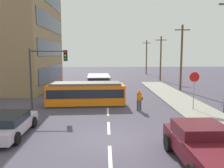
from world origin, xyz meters
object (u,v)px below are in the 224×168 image
stop_sign (194,83)px  parked_sedan_near (8,124)px  pickup_truck_parked (204,146)px  utility_pole_mid (181,57)px  utility_pole_distant (146,57)px  utility_pole_far (161,58)px  city_bus (99,82)px  streetcar_tram (86,93)px  traffic_light_mast (46,67)px  pedestrian_crossing (139,99)px

stop_sign → parked_sedan_near: bearing=-156.3°
pickup_truck_parked → utility_pole_mid: utility_pole_mid is taller
parked_sedan_near → utility_pole_distant: utility_pole_distant is taller
utility_pole_distant → utility_pole_mid: bearing=-89.5°
utility_pole_far → utility_pole_distant: bearing=90.9°
city_bus → parked_sedan_near: bearing=-106.6°
parked_sedan_near → utility_pole_far: size_ratio=0.63×
streetcar_tram → traffic_light_mast: 4.11m
parked_sedan_near → stop_sign: stop_sign is taller
pickup_truck_parked → traffic_light_mast: size_ratio=1.04×
parked_sedan_near → utility_pole_distant: 41.35m
pedestrian_crossing → utility_pole_far: (6.53, 20.90, 2.86)m
streetcar_tram → utility_pole_mid: size_ratio=0.85×
traffic_light_mast → utility_pole_mid: size_ratio=0.62×
parked_sedan_near → traffic_light_mast: (0.56, 6.14, 2.77)m
pickup_truck_parked → traffic_light_mast: bearing=130.9°
city_bus → utility_pole_far: bearing=48.9°
traffic_light_mast → utility_pole_far: bearing=55.6°
utility_pole_mid → pickup_truck_parked: bearing=-105.2°
stop_sign → utility_pole_far: size_ratio=0.40×
city_bus → utility_pole_far: 15.34m
pickup_truck_parked → parked_sedan_near: pickup_truck_parked is taller
utility_pole_mid → utility_pole_far: size_ratio=1.08×
city_bus → pickup_truck_parked: city_bus is taller
streetcar_tram → pedestrian_crossing: bearing=-27.6°
city_bus → traffic_light_mast: 9.87m
pedestrian_crossing → utility_pole_mid: 12.58m
streetcar_tram → utility_pole_distant: utility_pole_distant is taller
city_bus → streetcar_tram: bearing=-97.1°
utility_pole_far → utility_pole_distant: size_ratio=0.99×
streetcar_tram → pedestrian_crossing: 4.85m
utility_pole_mid → utility_pole_distant: 23.01m
pickup_truck_parked → utility_pole_far: size_ratio=0.69×
traffic_light_mast → streetcar_tram: bearing=26.9°
stop_sign → traffic_light_mast: size_ratio=0.60×
city_bus → traffic_light_mast: traffic_light_mast is taller
streetcar_tram → utility_pole_far: (10.83, 18.65, 2.79)m
parked_sedan_near → utility_pole_far: (14.37, 26.30, 3.18)m
pedestrian_crossing → utility_pole_mid: utility_pole_mid is taller
streetcar_tram → utility_pole_far: utility_pole_far is taller
city_bus → traffic_light_mast: size_ratio=1.18×
pickup_truck_parked → traffic_light_mast: 13.30m
pedestrian_crossing → pickup_truck_parked: pedestrian_crossing is taller
utility_pole_mid → utility_pole_distant: bearing=90.5°
traffic_light_mast → utility_pole_far: utility_pole_far is taller
streetcar_tram → pickup_truck_parked: streetcar_tram is taller
stop_sign → utility_pole_far: bearing=83.7°
pickup_truck_parked → utility_pole_far: 30.64m
traffic_light_mast → utility_pole_distant: bearing=67.3°
traffic_light_mast → utility_pole_distant: (13.63, 32.57, 0.45)m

